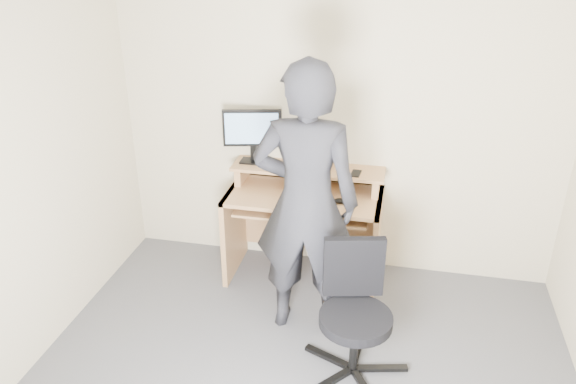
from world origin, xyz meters
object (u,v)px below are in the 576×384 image
at_px(desk, 306,213).
at_px(person, 306,204).
at_px(monitor, 252,131).
at_px(office_chair, 355,307).

distance_m(desk, person, 0.80).
relative_size(monitor, person, 0.23).
bearing_deg(person, office_chair, 134.18).
height_order(monitor, person, person).
bearing_deg(monitor, person, -66.31).
bearing_deg(office_chair, person, 122.68).
xyz_separation_m(desk, office_chair, (0.51, -1.05, -0.07)).
bearing_deg(person, desk, -81.34).
distance_m(desk, office_chair, 1.17).
bearing_deg(monitor, office_chair, -63.11).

